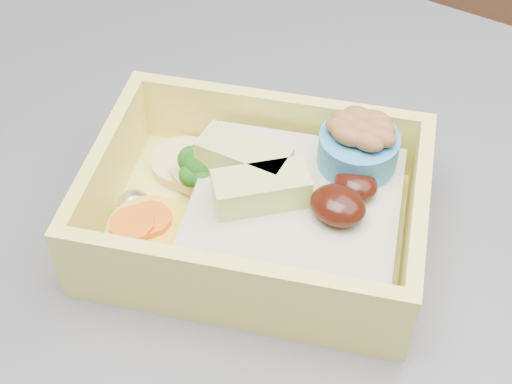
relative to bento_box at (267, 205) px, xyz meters
The scene contains 1 object.
bento_box is the anchor object (origin of this frame).
Camera 1 is at (0.22, -0.23, 1.27)m, focal length 50.00 mm.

